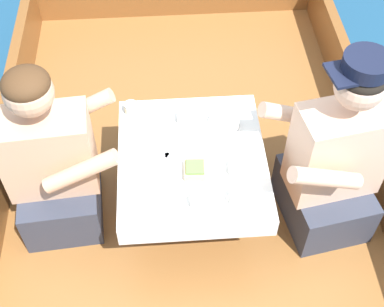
% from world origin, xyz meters
% --- Properties ---
extents(ground_plane, '(60.00, 60.00, 0.00)m').
position_xyz_m(ground_plane, '(0.00, 0.00, 0.00)').
color(ground_plane, navy).
extents(boat_deck, '(1.99, 3.36, 0.29)m').
position_xyz_m(boat_deck, '(0.00, 0.00, 0.14)').
color(boat_deck, brown).
rests_on(boat_deck, ground_plane).
extents(gunwale_starboard, '(0.06, 3.36, 0.29)m').
position_xyz_m(gunwale_starboard, '(0.96, 0.00, 0.43)').
color(gunwale_starboard, brown).
rests_on(gunwale_starboard, boat_deck).
extents(cockpit_table, '(0.66, 0.74, 0.42)m').
position_xyz_m(cockpit_table, '(0.00, -0.02, 0.67)').
color(cockpit_table, '#B2B2B7').
rests_on(cockpit_table, boat_deck).
extents(person_port, '(0.55, 0.47, 0.93)m').
position_xyz_m(person_port, '(-0.63, 0.02, 0.66)').
color(person_port, '#333847').
rests_on(person_port, boat_deck).
extents(person_starboard, '(0.57, 0.52, 1.02)m').
position_xyz_m(person_starboard, '(0.63, -0.09, 0.70)').
color(person_starboard, '#333847').
rests_on(person_starboard, boat_deck).
extents(plate_sandwich, '(0.17, 0.17, 0.01)m').
position_xyz_m(plate_sandwich, '(0.01, -0.12, 0.72)').
color(plate_sandwich, white).
rests_on(plate_sandwich, cockpit_table).
extents(plate_bread, '(0.18, 0.18, 0.01)m').
position_xyz_m(plate_bread, '(-0.14, 0.12, 0.72)').
color(plate_bread, white).
rests_on(plate_bread, cockpit_table).
extents(sandwich, '(0.10, 0.10, 0.05)m').
position_xyz_m(sandwich, '(0.01, -0.12, 0.75)').
color(sandwich, '#E0BC7F').
rests_on(sandwich, plate_sandwich).
extents(bowl_port_near, '(0.15, 0.15, 0.04)m').
position_xyz_m(bowl_port_near, '(0.23, -0.12, 0.74)').
color(bowl_port_near, white).
rests_on(bowl_port_near, cockpit_table).
extents(bowl_starboard_near, '(0.14, 0.14, 0.04)m').
position_xyz_m(bowl_starboard_near, '(0.16, 0.16, 0.74)').
color(bowl_starboard_near, white).
rests_on(bowl_starboard_near, cockpit_table).
extents(bowl_center_far, '(0.11, 0.11, 0.04)m').
position_xyz_m(bowl_center_far, '(0.00, 0.21, 0.74)').
color(bowl_center_far, white).
rests_on(bowl_center_far, cockpit_table).
extents(coffee_cup_port, '(0.10, 0.07, 0.06)m').
position_xyz_m(coffee_cup_port, '(0.01, -0.28, 0.74)').
color(coffee_cup_port, white).
rests_on(coffee_cup_port, cockpit_table).
extents(coffee_cup_starboard, '(0.10, 0.07, 0.06)m').
position_xyz_m(coffee_cup_starboard, '(0.18, -0.28, 0.74)').
color(coffee_cup_starboard, white).
rests_on(coffee_cup_starboard, cockpit_table).
extents(tin_can, '(0.07, 0.07, 0.05)m').
position_xyz_m(tin_can, '(-0.27, 0.28, 0.74)').
color(tin_can, silver).
rests_on(tin_can, cockpit_table).
extents(utensil_knife_port, '(0.12, 0.13, 0.00)m').
position_xyz_m(utensil_knife_port, '(-0.18, -0.17, 0.72)').
color(utensil_knife_port, silver).
rests_on(utensil_knife_port, cockpit_table).
extents(utensil_fork_port, '(0.14, 0.13, 0.00)m').
position_xyz_m(utensil_fork_port, '(0.25, 0.09, 0.72)').
color(utensil_fork_port, silver).
rests_on(utensil_fork_port, cockpit_table).
extents(utensil_spoon_starboard, '(0.15, 0.10, 0.01)m').
position_xyz_m(utensil_spoon_starboard, '(-0.31, -0.04, 0.72)').
color(utensil_spoon_starboard, silver).
rests_on(utensil_spoon_starboard, cockpit_table).
extents(utensil_spoon_center, '(0.17, 0.04, 0.01)m').
position_xyz_m(utensil_spoon_center, '(-0.13, 0.00, 0.72)').
color(utensil_spoon_center, silver).
rests_on(utensil_spoon_center, cockpit_table).
extents(utensil_fork_starboard, '(0.07, 0.17, 0.00)m').
position_xyz_m(utensil_fork_starboard, '(-0.13, -0.05, 0.72)').
color(utensil_fork_starboard, silver).
rests_on(utensil_fork_starboard, cockpit_table).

